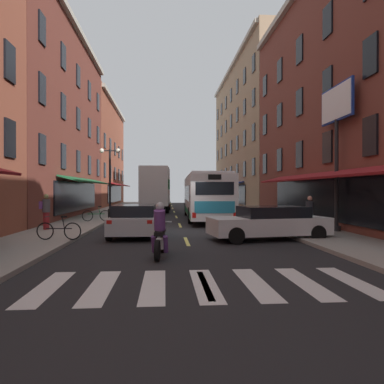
{
  "coord_description": "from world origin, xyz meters",
  "views": [
    {
      "loc": [
        -0.86,
        -17.67,
        2.03
      ],
      "look_at": [
        0.84,
        4.92,
        1.91
      ],
      "focal_mm": 33.71,
      "sensor_mm": 36.0,
      "label": 1
    }
  ],
  "objects_px": {
    "sedan_near": "(157,200)",
    "bicycle_mid": "(97,215)",
    "sedan_mid": "(269,223)",
    "transit_bus": "(205,196)",
    "sedan_far": "(135,220)",
    "motorcycle_rider": "(160,234)",
    "billboard_sign": "(337,120)",
    "box_truck": "(156,190)",
    "pedestrian_mid": "(310,214)",
    "street_lamp_twin": "(110,179)",
    "bicycle_near": "(59,230)",
    "pedestrian_near": "(46,211)"
  },
  "relations": [
    {
      "from": "sedan_near",
      "to": "bicycle_mid",
      "type": "xyz_separation_m",
      "value": [
        -3.17,
        -23.13,
        -0.23
      ]
    },
    {
      "from": "sedan_mid",
      "to": "transit_bus",
      "type": "bearing_deg",
      "value": 97.97
    },
    {
      "from": "sedan_far",
      "to": "bicycle_mid",
      "type": "relative_size",
      "value": 2.52
    },
    {
      "from": "sedan_near",
      "to": "motorcycle_rider",
      "type": "xyz_separation_m",
      "value": [
        0.85,
        -34.53,
        -0.03
      ]
    },
    {
      "from": "motorcycle_rider",
      "to": "sedan_mid",
      "type": "bearing_deg",
      "value": 38.09
    },
    {
      "from": "billboard_sign",
      "to": "sedan_far",
      "type": "distance_m",
      "value": 10.28
    },
    {
      "from": "billboard_sign",
      "to": "sedan_near",
      "type": "bearing_deg",
      "value": 106.85
    },
    {
      "from": "billboard_sign",
      "to": "sedan_near",
      "type": "xyz_separation_m",
      "value": [
        -8.9,
        29.4,
        -4.55
      ]
    },
    {
      "from": "billboard_sign",
      "to": "motorcycle_rider",
      "type": "bearing_deg",
      "value": -147.55
    },
    {
      "from": "billboard_sign",
      "to": "box_truck",
      "type": "height_order",
      "value": "billboard_sign"
    },
    {
      "from": "pedestrian_mid",
      "to": "street_lamp_twin",
      "type": "height_order",
      "value": "street_lamp_twin"
    },
    {
      "from": "box_truck",
      "to": "pedestrian_mid",
      "type": "relative_size",
      "value": 4.97
    },
    {
      "from": "bicycle_near",
      "to": "pedestrian_near",
      "type": "bearing_deg",
      "value": 114.22
    },
    {
      "from": "pedestrian_near",
      "to": "street_lamp_twin",
      "type": "xyz_separation_m",
      "value": [
        1.95,
        7.26,
        1.74
      ]
    },
    {
      "from": "sedan_mid",
      "to": "pedestrian_near",
      "type": "height_order",
      "value": "pedestrian_near"
    },
    {
      "from": "box_truck",
      "to": "pedestrian_near",
      "type": "xyz_separation_m",
      "value": [
        -4.9,
        -15.59,
        -1.04
      ]
    },
    {
      "from": "transit_bus",
      "to": "bicycle_mid",
      "type": "relative_size",
      "value": 6.93
    },
    {
      "from": "sedan_mid",
      "to": "sedan_far",
      "type": "height_order",
      "value": "sedan_far"
    },
    {
      "from": "transit_bus",
      "to": "sedan_mid",
      "type": "height_order",
      "value": "transit_bus"
    },
    {
      "from": "box_truck",
      "to": "sedan_far",
      "type": "bearing_deg",
      "value": -91.62
    },
    {
      "from": "billboard_sign",
      "to": "street_lamp_twin",
      "type": "height_order",
      "value": "billboard_sign"
    },
    {
      "from": "street_lamp_twin",
      "to": "pedestrian_mid",
      "type": "bearing_deg",
      "value": -42.2
    },
    {
      "from": "motorcycle_rider",
      "to": "sedan_far",
      "type": "bearing_deg",
      "value": 102.93
    },
    {
      "from": "sedan_far",
      "to": "pedestrian_mid",
      "type": "distance_m",
      "value": 7.8
    },
    {
      "from": "sedan_far",
      "to": "motorcycle_rider",
      "type": "distance_m",
      "value": 5.13
    },
    {
      "from": "bicycle_near",
      "to": "street_lamp_twin",
      "type": "height_order",
      "value": "street_lamp_twin"
    },
    {
      "from": "transit_bus",
      "to": "street_lamp_twin",
      "type": "distance_m",
      "value": 6.66
    },
    {
      "from": "bicycle_mid",
      "to": "sedan_mid",
      "type": "bearing_deg",
      "value": -43.31
    },
    {
      "from": "transit_bus",
      "to": "sedan_near",
      "type": "height_order",
      "value": "transit_bus"
    },
    {
      "from": "billboard_sign",
      "to": "bicycle_mid",
      "type": "relative_size",
      "value": 3.95
    },
    {
      "from": "box_truck",
      "to": "bicycle_near",
      "type": "distance_m",
      "value": 19.68
    },
    {
      "from": "billboard_sign",
      "to": "sedan_far",
      "type": "bearing_deg",
      "value": -179.21
    },
    {
      "from": "sedan_mid",
      "to": "motorcycle_rider",
      "type": "xyz_separation_m",
      "value": [
        -4.4,
        -3.45,
        0.01
      ]
    },
    {
      "from": "billboard_sign",
      "to": "sedan_far",
      "type": "xyz_separation_m",
      "value": [
        -9.2,
        -0.13,
        -4.58
      ]
    },
    {
      "from": "sedan_far",
      "to": "motorcycle_rider",
      "type": "bearing_deg",
      "value": -77.07
    },
    {
      "from": "motorcycle_rider",
      "to": "street_lamp_twin",
      "type": "bearing_deg",
      "value": 104.41
    },
    {
      "from": "transit_bus",
      "to": "street_lamp_twin",
      "type": "xyz_separation_m",
      "value": [
        -6.55,
        0.16,
        1.16
      ]
    },
    {
      "from": "sedan_mid",
      "to": "sedan_near",
      "type": "bearing_deg",
      "value": 99.59
    },
    {
      "from": "bicycle_mid",
      "to": "street_lamp_twin",
      "type": "distance_m",
      "value": 3.53
    },
    {
      "from": "pedestrian_near",
      "to": "street_lamp_twin",
      "type": "bearing_deg",
      "value": 151.49
    },
    {
      "from": "transit_bus",
      "to": "pedestrian_near",
      "type": "relative_size",
      "value": 6.95
    },
    {
      "from": "sedan_far",
      "to": "bicycle_near",
      "type": "xyz_separation_m",
      "value": [
        -2.72,
        -1.96,
        -0.2
      ]
    },
    {
      "from": "motorcycle_rider",
      "to": "bicycle_mid",
      "type": "bearing_deg",
      "value": 109.44
    },
    {
      "from": "box_truck",
      "to": "pedestrian_mid",
      "type": "xyz_separation_m",
      "value": [
        7.3,
        -17.63,
        -1.11
      ]
    },
    {
      "from": "box_truck",
      "to": "pedestrian_mid",
      "type": "distance_m",
      "value": 19.11
    },
    {
      "from": "pedestrian_near",
      "to": "motorcycle_rider",
      "type": "bearing_deg",
      "value": 25.77
    },
    {
      "from": "sedan_near",
      "to": "sedan_far",
      "type": "distance_m",
      "value": 29.53
    },
    {
      "from": "bicycle_near",
      "to": "bicycle_mid",
      "type": "xyz_separation_m",
      "value": [
        -0.16,
        8.36,
        0.0
      ]
    },
    {
      "from": "sedan_far",
      "to": "pedestrian_near",
      "type": "relative_size",
      "value": 2.52
    },
    {
      "from": "box_truck",
      "to": "bicycle_mid",
      "type": "relative_size",
      "value": 4.73
    }
  ]
}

